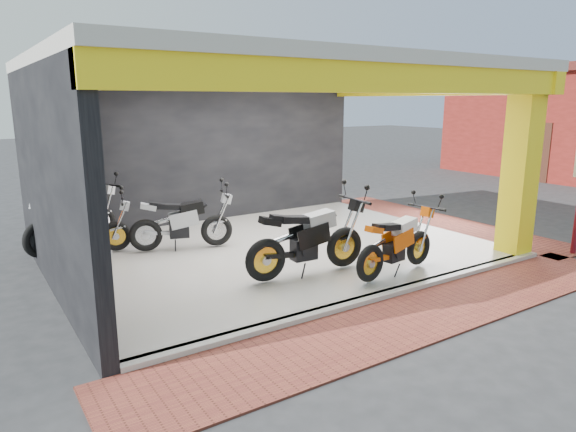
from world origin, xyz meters
name	(u,v)px	position (x,y,z in m)	size (l,w,h in m)	color
ground	(339,280)	(0.00, 0.00, 0.00)	(80.00, 80.00, 0.00)	#2D2D30
showroom_floor	(277,249)	(0.00, 2.00, 0.05)	(8.00, 6.00, 0.10)	silver
showroom_ceiling	(277,67)	(0.00, 2.00, 3.60)	(8.40, 6.40, 0.20)	beige
back_wall	(210,153)	(0.00, 5.10, 1.75)	(8.20, 0.20, 3.50)	black
left_wall	(49,184)	(-4.10, 2.00, 1.75)	(0.20, 6.20, 3.50)	black
corner_column	(521,167)	(3.75, -0.75, 1.75)	(0.50, 0.50, 3.50)	yellow
header_beam_front	(389,78)	(0.00, -1.00, 3.30)	(8.40, 0.30, 0.40)	yellow
header_beam_right	(424,87)	(4.00, 2.00, 3.30)	(0.30, 6.40, 0.40)	yellow
floor_kerb	(381,296)	(0.00, -1.02, 0.05)	(8.00, 0.20, 0.10)	silver
paver_front	(419,316)	(0.00, -1.80, 0.01)	(9.00, 1.40, 0.03)	brown
paver_right	(438,221)	(4.80, 2.00, 0.01)	(1.40, 7.00, 0.03)	brown
moto_hero	(419,232)	(1.48, -0.38, 0.73)	(2.07, 0.77, 1.26)	#E45809
moto_row_a	(345,228)	(0.30, 0.25, 0.83)	(2.39, 0.88, 1.46)	black
moto_row_b	(216,215)	(-1.00, 2.70, 0.75)	(2.13, 0.79, 1.30)	#AAACB2
moto_row_c	(115,222)	(-2.80, 3.45, 0.70)	(1.97, 0.73, 1.20)	#A6A8AD
moto_row_d	(101,208)	(-2.80, 4.50, 0.80)	(2.29, 0.85, 1.40)	#9C9FA3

